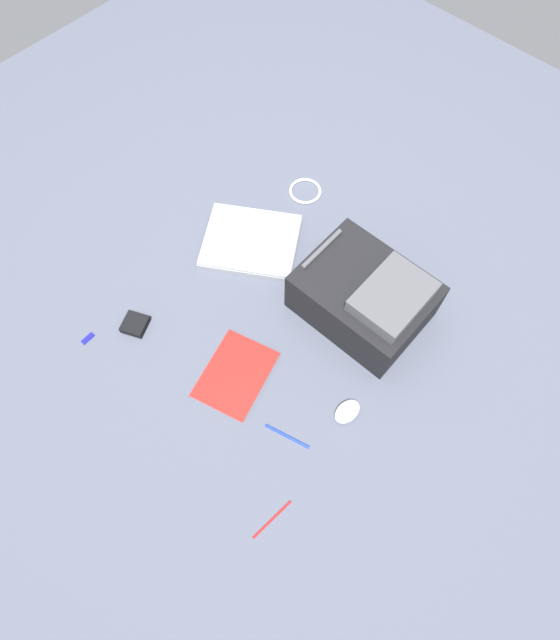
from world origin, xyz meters
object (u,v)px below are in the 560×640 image
(earbud_pouch, at_px, (135,324))
(usb_stick, at_px, (88,338))
(book_red, at_px, (236,375))
(pen_blue, at_px, (272,519))
(computer_mouse, at_px, (347,412))
(cable_coil, at_px, (305,191))
(laptop, at_px, (251,241))
(pen_black, at_px, (287,436))
(backpack, at_px, (365,297))

(earbud_pouch, height_order, usb_stick, earbud_pouch)
(book_red, distance_m, usb_stick, 0.51)
(pen_blue, height_order, earbud_pouch, earbud_pouch)
(pen_blue, bearing_deg, computer_mouse, 96.32)
(book_red, bearing_deg, cable_coil, 115.39)
(usb_stick, bearing_deg, book_red, 28.01)
(laptop, relative_size, pen_blue, 2.98)
(book_red, height_order, pen_black, book_red)
(backpack, xyz_separation_m, laptop, (-0.46, -0.06, -0.08))
(computer_mouse, bearing_deg, earbud_pouch, -155.87)
(usb_stick, bearing_deg, pen_blue, 0.57)
(computer_mouse, height_order, earbud_pouch, computer_mouse)
(usb_stick, bearing_deg, computer_mouse, 26.23)
(pen_blue, bearing_deg, book_red, 148.41)
(backpack, distance_m, laptop, 0.47)
(cable_coil, xyz_separation_m, usb_stick, (-0.11, -0.94, -0.00))
(computer_mouse, bearing_deg, pen_blue, -78.98)
(backpack, xyz_separation_m, computer_mouse, (0.19, -0.31, -0.08))
(computer_mouse, height_order, pen_black, computer_mouse)
(pen_black, bearing_deg, cable_coil, 128.36)
(computer_mouse, bearing_deg, backpack, 126.46)
(laptop, relative_size, pen_black, 2.88)
(pen_blue, bearing_deg, cable_coil, 127.16)
(laptop, xyz_separation_m, earbud_pouch, (-0.05, -0.50, -0.00))
(computer_mouse, distance_m, earbud_pouch, 0.74)
(book_red, xyz_separation_m, cable_coil, (-0.34, 0.71, -0.01))
(laptop, height_order, pen_blue, laptop)
(earbud_pouch, bearing_deg, usb_stick, -120.14)
(book_red, height_order, earbud_pouch, earbud_pouch)
(pen_blue, xyz_separation_m, usb_stick, (-0.82, -0.01, 0.00))
(book_red, xyz_separation_m, usb_stick, (-0.45, -0.24, -0.01))
(backpack, xyz_separation_m, pen_blue, (0.23, -0.68, -0.09))
(backpack, distance_m, pen_black, 0.50)
(pen_blue, bearing_deg, pen_black, 122.42)
(cable_coil, bearing_deg, laptop, -87.12)
(laptop, xyz_separation_m, pen_blue, (0.69, -0.62, -0.01))
(book_red, distance_m, cable_coil, 0.78)
(book_red, distance_m, pen_black, 0.25)
(laptop, distance_m, pen_blue, 0.93)
(book_red, bearing_deg, earbud_pouch, -164.68)
(backpack, bearing_deg, book_red, -107.62)
(computer_mouse, bearing_deg, cable_coil, 144.75)
(computer_mouse, height_order, usb_stick, computer_mouse)
(backpack, height_order, pen_black, backpack)
(cable_coil, height_order, earbud_pouch, earbud_pouch)
(backpack, height_order, pen_blue, backpack)
(pen_black, distance_m, usb_stick, 0.73)
(backpack, height_order, cable_coil, backpack)
(book_red, xyz_separation_m, pen_black, (0.25, -0.03, -0.01))
(computer_mouse, relative_size, cable_coil, 0.73)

